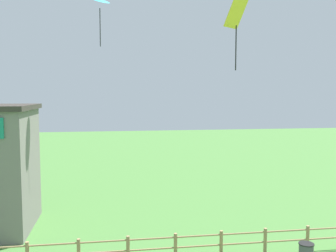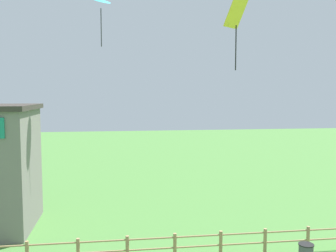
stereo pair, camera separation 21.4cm
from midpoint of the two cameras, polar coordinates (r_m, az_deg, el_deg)
name	(u,v)px [view 1 (the left image)]	position (r m, az deg, el deg)	size (l,w,h in m)	color
wooden_fence	(175,245)	(15.82, 0.74, -17.63)	(19.23, 0.14, 1.08)	#9E7F56
kite_cyan_delta	(100,1)	(21.17, -10.67, 18.23)	(1.49, 1.47, 2.71)	#2DB2C6
kite_yellow_diamond	(236,17)	(16.38, 10.00, 16.02)	(1.16, 1.10, 3.03)	yellow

